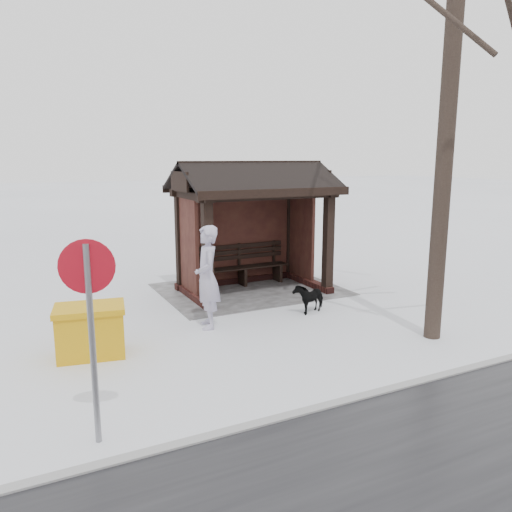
% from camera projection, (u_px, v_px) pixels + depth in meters
% --- Properties ---
extents(ground, '(120.00, 120.00, 0.00)m').
position_uv_depth(ground, '(253.00, 291.00, 11.98)').
color(ground, white).
rests_on(ground, ground).
extents(kerb, '(120.00, 0.15, 0.06)m').
position_uv_depth(kerb, '(423.00, 381.00, 7.15)').
color(kerb, gray).
rests_on(kerb, ground).
extents(trampled_patch, '(4.20, 3.20, 0.02)m').
position_uv_depth(trampled_patch, '(250.00, 289.00, 12.15)').
color(trampled_patch, gray).
rests_on(trampled_patch, ground).
extents(bus_shelter, '(3.60, 2.40, 3.09)m').
position_uv_depth(bus_shelter, '(250.00, 201.00, 11.70)').
color(bus_shelter, black).
rests_on(bus_shelter, ground).
extents(pedestrian, '(0.59, 0.78, 1.94)m').
position_uv_depth(pedestrian, '(207.00, 277.00, 9.29)').
color(pedestrian, '#A8A2BE').
rests_on(pedestrian, ground).
extents(dog, '(0.81, 0.57, 0.62)m').
position_uv_depth(dog, '(309.00, 297.00, 10.34)').
color(dog, black).
rests_on(dog, ground).
extents(grit_bin, '(1.20, 0.93, 0.84)m').
position_uv_depth(grit_bin, '(91.00, 331.00, 8.03)').
color(grit_bin, '#C9900B').
rests_on(grit_bin, ground).
extents(road_sign, '(0.58, 0.19, 2.33)m').
position_uv_depth(road_sign, '(89.00, 298.00, 5.34)').
color(road_sign, gray).
rests_on(road_sign, ground).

